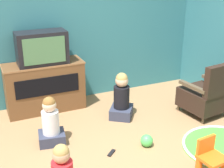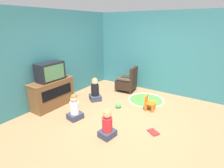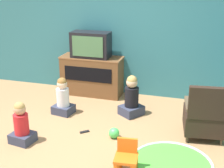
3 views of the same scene
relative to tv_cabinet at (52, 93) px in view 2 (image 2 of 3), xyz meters
The scene contains 14 objects.
ground_plane 2.14m from the tv_cabinet, 74.76° to the right, with size 30.00×30.00×0.00m, color #9E754C.
wall_back 1.00m from the tv_cabinet, 52.28° to the left, with size 5.38×0.12×2.65m.
wall_right 3.81m from the tv_cabinet, 39.04° to the right, with size 0.12×5.39×2.65m.
tv_cabinet is the anchor object (origin of this frame).
television 0.63m from the tv_cabinet, 90.00° to the right, with size 0.75×0.37×0.50m.
black_armchair 2.52m from the tv_cabinet, 28.37° to the right, with size 0.65×0.69×0.88m.
yellow_kid_chair 2.74m from the tv_cabinet, 61.03° to the right, with size 0.31×0.30×0.42m.
play_mat 2.80m from the tv_cabinet, 48.14° to the right, with size 1.10×1.10×0.04m.
child_watching_left 1.25m from the tv_cabinet, 36.46° to the right, with size 0.47×0.49×0.72m.
child_watching_center 1.05m from the tv_cabinet, 99.09° to the right, with size 0.38×0.35×0.66m.
child_watching_right 2.15m from the tv_cabinet, 98.34° to the right, with size 0.36×0.33×0.64m.
toy_ball 1.90m from the tv_cabinet, 59.86° to the right, with size 0.16×0.16×0.16m.
book 2.94m from the tv_cabinet, 83.00° to the right, with size 0.27×0.30×0.02m.
remote_control 1.70m from the tv_cabinet, 74.15° to the right, with size 0.14×0.13×0.02m.
Camera 2 is at (-3.41, -1.92, 2.28)m, focal length 28.00 mm.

